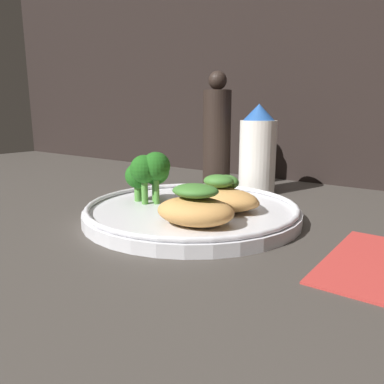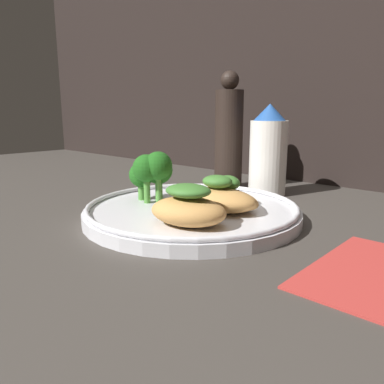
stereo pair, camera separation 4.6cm
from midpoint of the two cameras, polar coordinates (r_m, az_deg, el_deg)
ground_plane at (r=47.10cm, az=2.81°, el=-4.67°), size 180.00×180.00×1.00cm
plate at (r=46.69cm, az=2.83°, el=-2.92°), size 26.71×26.71×2.00cm
grilled_meat_front at (r=39.08cm, az=2.81°, el=-2.51°), size 9.61×7.89×4.42cm
grilled_meat_middle at (r=44.65cm, az=6.81°, el=-0.97°), size 10.74×7.78×4.43cm
grilled_meat_back at (r=47.51cm, az=8.26°, el=-0.65°), size 12.22×9.03×3.92cm
broccoli_bunch at (r=48.98cm, az=-3.49°, el=3.27°), size 6.53×5.64×6.75cm
sauce_bottle at (r=60.93cm, az=13.69°, el=5.93°), size 5.87×5.87×14.29cm
pepper_grinder at (r=64.89cm, az=7.67°, el=8.47°), size 4.77×4.77×19.69cm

